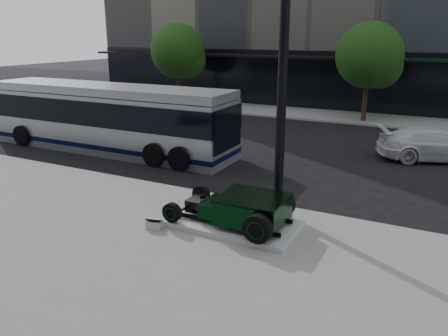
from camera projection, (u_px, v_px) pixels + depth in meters
The scene contains 9 objects.
ground at pixel (268, 183), 15.52m from camera, with size 120.00×120.00×0.00m, color black.
sidewalk_far at pixel (349, 117), 27.43m from camera, with size 70.00×4.00×0.12m, color gray.
street_trees at pixel (372, 58), 25.05m from camera, with size 29.80×3.80×5.70m.
display_plinth at pixel (234, 224), 11.77m from camera, with size 3.40×1.80×0.15m, color silver.
hot_rod at pixel (245, 209), 11.48m from camera, with size 3.22×2.00×0.81m.
info_plaque at pixel (154, 224), 11.66m from camera, with size 0.46×0.39×0.31m.
lamppost at pixel (283, 73), 11.55m from camera, with size 0.48×0.48×8.64m.
transit_bus at pixel (108, 118), 19.64m from camera, with size 12.12×2.88×2.92m.
white_sedan at pixel (437, 144), 18.20m from camera, with size 1.94×4.77×1.38m, color white.
Camera 1 is at (5.26, -13.78, 5.11)m, focal length 35.00 mm.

